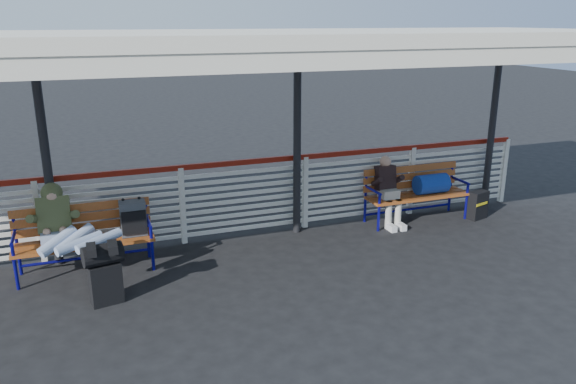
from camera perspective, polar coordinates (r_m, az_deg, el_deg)
name	(u,v)px	position (r m, az deg, el deg)	size (l,w,h in m)	color
ground	(212,297)	(7.15, -7.71, -10.55)	(60.00, 60.00, 0.00)	black
fence	(182,202)	(8.63, -10.69, -1.02)	(12.08, 0.08, 1.24)	silver
canopy	(186,42)	(7.20, -10.28, 14.78)	(12.60, 3.60, 3.16)	silver
luggage_stack	(104,271)	(7.13, -18.15, -7.66)	(0.50, 0.34, 0.76)	black
bench_left	(101,228)	(8.02, -18.47, -3.46)	(1.80, 0.56, 0.95)	#AF4921
bench_right	(423,186)	(9.80, 13.52, 0.57)	(1.80, 0.56, 0.92)	#AF4921
traveler_man	(71,235)	(7.68, -21.15, -4.05)	(0.93, 1.64, 0.77)	#95AAC8
companion_person	(388,190)	(9.44, 10.16, 0.20)	(0.32, 0.66, 1.15)	#B8B5A7
suitcase_side	(478,205)	(10.20, 18.70, -1.25)	(0.39, 0.30, 0.49)	black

